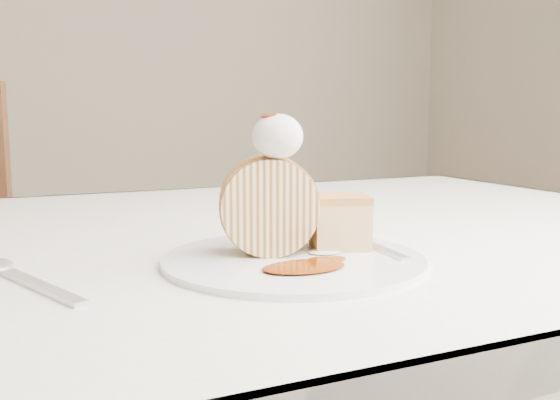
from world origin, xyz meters
name	(u,v)px	position (x,y,z in m)	size (l,w,h in m)	color
table	(226,299)	(0.00, 0.20, 0.66)	(1.40, 0.90, 0.75)	white
plate	(293,260)	(0.00, 0.01, 0.75)	(0.26, 0.26, 0.01)	white
roulade_slice	(269,206)	(-0.01, 0.03, 0.80)	(0.10, 0.10, 0.05)	#F8E6AC
cake_chunk	(340,225)	(0.07, 0.02, 0.78)	(0.06, 0.05, 0.05)	tan
whipped_cream	(278,136)	(-0.01, 0.02, 0.88)	(0.05, 0.05, 0.04)	white
caramel_drizzle	(273,111)	(-0.01, 0.02, 0.90)	(0.03, 0.02, 0.01)	#6F2504
caramel_pool	(304,266)	(-0.01, -0.04, 0.76)	(0.08, 0.05, 0.00)	#6F2504
fork	(378,248)	(0.10, 0.00, 0.76)	(0.02, 0.15, 0.00)	silver
spoon	(41,286)	(-0.23, 0.02, 0.75)	(0.03, 0.18, 0.00)	silver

